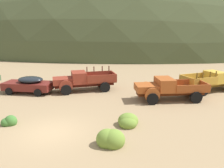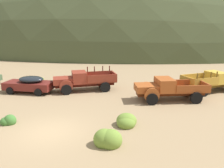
{
  "view_description": "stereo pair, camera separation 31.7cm",
  "coord_description": "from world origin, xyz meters",
  "px_view_note": "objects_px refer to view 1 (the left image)",
  "views": [
    {
      "loc": [
        3.2,
        -11.64,
        5.89
      ],
      "look_at": [
        3.74,
        6.92,
        1.1
      ],
      "focal_mm": 34.76,
      "sensor_mm": 36.0,
      "label": 1
    },
    {
      "loc": [
        3.52,
        -11.64,
        5.89
      ],
      "look_at": [
        3.74,
        6.92,
        1.1
      ],
      "focal_mm": 34.76,
      "sensor_mm": 36.0,
      "label": 2
    }
  ],
  "objects_px": {
    "car_oxblood": "(27,84)",
    "truck_rust_red": "(81,81)",
    "truck_faded_yellow": "(213,81)",
    "truck_oxide_orange": "(165,89)"
  },
  "relations": [
    {
      "from": "truck_rust_red",
      "to": "truck_faded_yellow",
      "type": "relative_size",
      "value": 1.03
    },
    {
      "from": "truck_oxide_orange",
      "to": "truck_faded_yellow",
      "type": "xyz_separation_m",
      "value": [
        5.4,
        2.65,
        0.0
      ]
    },
    {
      "from": "truck_rust_red",
      "to": "truck_faded_yellow",
      "type": "height_order",
      "value": "same"
    },
    {
      "from": "truck_faded_yellow",
      "to": "car_oxblood",
      "type": "bearing_deg",
      "value": 160.52
    },
    {
      "from": "truck_rust_red",
      "to": "truck_faded_yellow",
      "type": "distance_m",
      "value": 12.77
    },
    {
      "from": "truck_oxide_orange",
      "to": "truck_faded_yellow",
      "type": "height_order",
      "value": "truck_faded_yellow"
    },
    {
      "from": "car_oxblood",
      "to": "truck_oxide_orange",
      "type": "distance_m",
      "value": 12.59
    },
    {
      "from": "car_oxblood",
      "to": "truck_oxide_orange",
      "type": "bearing_deg",
      "value": 179.14
    },
    {
      "from": "car_oxblood",
      "to": "truck_rust_red",
      "type": "bearing_deg",
      "value": -164.58
    },
    {
      "from": "truck_faded_yellow",
      "to": "truck_oxide_orange",
      "type": "bearing_deg",
      "value": -173.9
    }
  ]
}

